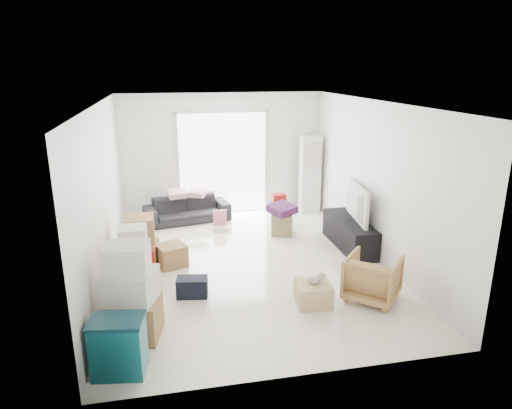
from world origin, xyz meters
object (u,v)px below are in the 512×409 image
at_px(wood_crate, 313,293).
at_px(kids_table, 279,202).
at_px(armchair, 373,276).
at_px(storage_bins, 119,346).
at_px(ottoman, 282,224).
at_px(television, 351,216).
at_px(ac_tower, 310,174).
at_px(sofa, 187,205).
at_px(tv_console, 349,234).

bearing_deg(wood_crate, kids_table, 83.46).
bearing_deg(armchair, storage_bins, 57.79).
bearing_deg(ottoman, kids_table, 80.45).
bearing_deg(ottoman, storage_bins, -126.43).
distance_m(television, ottoman, 1.46).
bearing_deg(ac_tower, wood_crate, -107.17).
bearing_deg(kids_table, ottoman, -99.55).
height_order(ac_tower, armchair, ac_tower).
xyz_separation_m(ac_tower, storage_bins, (-3.85, -5.20, -0.54)).
bearing_deg(television, kids_table, 36.70).
xyz_separation_m(television, sofa, (-2.87, 2.12, -0.25)).
xyz_separation_m(armchair, ottoman, (-0.59, 2.87, -0.16)).
relative_size(storage_bins, wood_crate, 1.39).
xyz_separation_m(tv_console, wood_crate, (-1.34, -1.90, -0.11)).
height_order(tv_console, ottoman, tv_console).
relative_size(tv_console, wood_crate, 3.32).
bearing_deg(storage_bins, wood_crate, 21.85).
relative_size(tv_console, armchair, 2.17).
distance_m(tv_console, sofa, 3.57).
bearing_deg(storage_bins, kids_table, 57.08).
height_order(kids_table, wood_crate, kids_table).
bearing_deg(television, wood_crate, 152.26).
xyz_separation_m(tv_console, ottoman, (-1.05, 0.93, -0.06)).
relative_size(storage_bins, kids_table, 1.06).
xyz_separation_m(ac_tower, tv_console, (0.05, -2.27, -0.61)).
distance_m(sofa, wood_crate, 4.31).
xyz_separation_m(tv_console, armchair, (-0.47, -1.94, 0.10)).
distance_m(tv_console, television, 0.34).
bearing_deg(sofa, wood_crate, -80.09).
relative_size(ac_tower, sofa, 0.97).
xyz_separation_m(armchair, wood_crate, (-0.87, 0.04, -0.21)).
xyz_separation_m(sofa, wood_crate, (1.53, -4.02, -0.19)).
height_order(sofa, kids_table, sofa).
height_order(television, armchair, armchair).
distance_m(kids_table, wood_crate, 3.59).
distance_m(sofa, kids_table, 1.99).
distance_m(ac_tower, armchair, 4.26).
bearing_deg(wood_crate, storage_bins, -158.15).
distance_m(television, sofa, 3.57).
height_order(ac_tower, wood_crate, ac_tower).
height_order(sofa, armchair, armchair).
relative_size(ac_tower, wood_crate, 3.67).
bearing_deg(tv_console, ottoman, 138.59).
bearing_deg(sofa, tv_console, -47.36).
bearing_deg(sofa, storage_bins, -112.48).
height_order(armchair, kids_table, armchair).
bearing_deg(ottoman, sofa, 146.78).
xyz_separation_m(armchair, kids_table, (-0.46, 3.60, 0.08)).
distance_m(ac_tower, sofa, 2.87).
xyz_separation_m(television, ottoman, (-1.05, 0.93, -0.40)).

